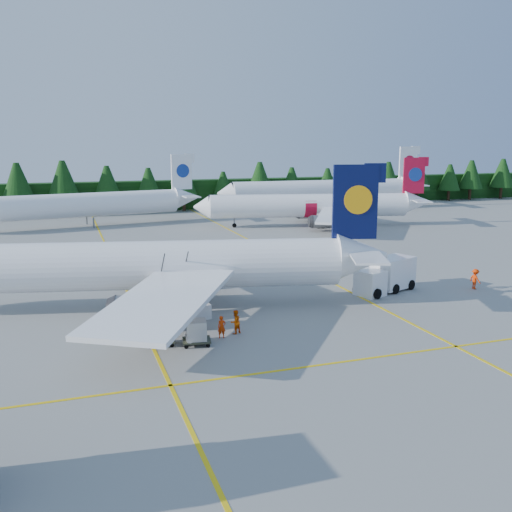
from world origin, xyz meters
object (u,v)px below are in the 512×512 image
object	(u,v)px
airliner_red	(305,206)
airstairs	(179,307)
service_truck	(385,276)
airliner_navy	(124,267)

from	to	relation	value
airliner_red	airstairs	world-z (taller)	airliner_red
airstairs	service_truck	distance (m)	20.18
service_truck	airstairs	bearing A→B (deg)	163.64
airliner_red	service_truck	size ratio (longest dim) A/B	5.56
airliner_navy	airliner_red	xyz separation A→B (m)	(33.83, 39.15, -0.22)
service_truck	airliner_navy	bearing A→B (deg)	153.23
airliner_navy	service_truck	distance (m)	24.10
airliner_navy	service_truck	bearing A→B (deg)	7.41
airliner_red	service_truck	bearing A→B (deg)	-91.15
airliner_navy	airstairs	xyz separation A→B (m)	(3.81, -4.03, -2.75)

